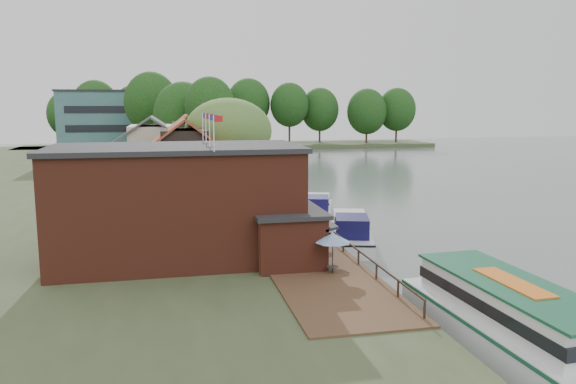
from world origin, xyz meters
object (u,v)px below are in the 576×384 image
umbrella_0 (333,253)px  umbrella_4 (289,218)px  umbrella_6 (281,203)px  cruiser_2 (286,191)px  umbrella_1 (322,239)px  cruiser_0 (350,228)px  hotel_block (135,124)px  willow (229,151)px  cottage_a (185,167)px  tour_boat (521,322)px  pub (209,201)px  umbrella_5 (293,209)px  cruiser_1 (317,205)px  cottage_b (152,157)px  swan (432,324)px  cottage_c (187,150)px  umbrella_2 (293,230)px  umbrella_3 (309,225)px

umbrella_0 → umbrella_4: bearing=91.6°
umbrella_6 → cruiser_2: 14.78m
umbrella_1 → cruiser_0: bearing=58.5°
hotel_block → willow: size_ratio=2.44×
cottage_a → umbrella_1: 19.03m
umbrella_0 → cruiser_2: bearing=82.8°
hotel_block → umbrella_4: 67.63m
umbrella_1 → tour_boat: umbrella_1 is taller
cottage_a → umbrella_0: bearing=-69.5°
pub → cruiser_2: (10.54, 25.68, -3.56)m
umbrella_5 → cruiser_1: bearing=60.6°
umbrella_0 → umbrella_1: same height
cottage_b → umbrella_4: bearing=-62.6°
umbrella_6 → umbrella_1: bearing=-90.7°
umbrella_6 → cruiser_0: (4.13, -6.43, -0.98)m
cruiser_1 → cruiser_2: size_ratio=1.06×
cruiser_2 → swan: bearing=-107.2°
cottage_c → cruiser_0: cottage_c is taller
pub → umbrella_6: 13.58m
umbrella_1 → cottage_a: bearing=114.9°
umbrella_4 → cottage_a: bearing=126.4°
cottage_c → umbrella_2: (5.75, -33.03, -2.96)m
cruiser_0 → umbrella_0: bearing=-97.9°
willow → umbrella_4: willow is taller
willow → cruiser_1: size_ratio=1.08×
cruiser_0 → swan: (-1.43, -16.62, -1.08)m
cottage_b → umbrella_6: (11.06, -13.64, -2.96)m
cruiser_1 → cruiser_2: bearing=112.4°
umbrella_2 → swan: 13.45m
umbrella_0 → umbrella_6: size_ratio=1.00×
hotel_block → swan: 84.86m
willow → cruiser_2: willow is taller
umbrella_1 → cruiser_1: 18.32m
hotel_block → cottage_b: 46.21m
cottage_b → cruiser_2: (14.54, 0.68, -4.16)m
pub → umbrella_4: bearing=38.8°
pub → umbrella_3: bearing=16.9°
umbrella_1 → umbrella_2: 3.25m
umbrella_3 → tour_boat: (4.85, -17.61, -0.68)m
umbrella_0 → cottage_c: bearing=99.5°
pub → cruiser_2: pub is taller
willow → swan: (6.27, -31.69, -5.99)m
umbrella_3 → cruiser_2: size_ratio=0.26×
cottage_c → tour_boat: (11.97, -49.45, -3.65)m
cottage_c → willow: (3.50, -14.00, 0.96)m
umbrella_0 → umbrella_4: 10.47m
pub → cruiser_0: 12.68m
umbrella_5 → umbrella_6: bearing=98.7°
cottage_c → willow: willow is taller
swan → tour_boat: bearing=-59.6°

